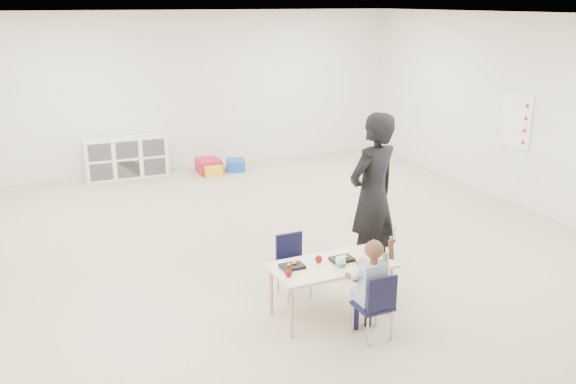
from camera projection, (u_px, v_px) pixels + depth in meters
name	position (u px, v px, depth m)	size (l,w,h in m)	color
room	(285.00, 143.00, 6.97)	(9.00, 9.02, 2.80)	#C0B093
table	(331.00, 289.00, 5.91)	(1.20, 0.62, 0.54)	beige
chair_near	(373.00, 304.00, 5.51)	(0.32, 0.30, 0.65)	black
chair_far	(294.00, 267.00, 6.28)	(0.32, 0.30, 0.65)	black
child	(374.00, 286.00, 5.45)	(0.43, 0.43, 1.02)	#A6C4E0
lunch_tray_near	(342.00, 259.00, 5.90)	(0.22, 0.16, 0.03)	black
lunch_tray_far	(292.00, 266.00, 5.74)	(0.22, 0.16, 0.03)	black
milk_carton	(341.00, 262.00, 5.75)	(0.07, 0.07, 0.10)	white
bread_roll	(362.00, 260.00, 5.82)	(0.09, 0.09, 0.07)	tan
apple_near	(319.00, 259.00, 5.85)	(0.07, 0.07, 0.07)	maroon
apple_far	(288.00, 273.00, 5.56)	(0.07, 0.07, 0.07)	maroon
cubby_shelf	(126.00, 157.00, 10.59)	(1.40, 0.40, 0.70)	white
rules_poster	(516.00, 121.00, 9.02)	(0.02, 0.60, 0.80)	white
adult	(373.00, 196.00, 6.61)	(0.67, 0.44, 1.84)	black
bin_red	(209.00, 166.00, 10.91)	(0.38, 0.49, 0.24)	#B01128
bin_yellow	(212.00, 169.00, 10.77)	(0.31, 0.40, 0.19)	gold
bin_blue	(236.00, 165.00, 11.07)	(0.31, 0.40, 0.20)	#1846B8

